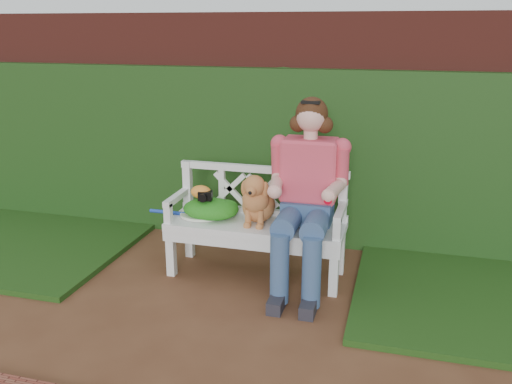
# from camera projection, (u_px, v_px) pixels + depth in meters

# --- Properties ---
(ground) EXTENTS (60.00, 60.00, 0.00)m
(ground) POSITION_uv_depth(u_px,v_px,m) (196.00, 317.00, 4.04)
(ground) COLOR #502C1B
(brick_wall) EXTENTS (10.00, 0.30, 2.20)m
(brick_wall) POSITION_uv_depth(u_px,v_px,m) (262.00, 127.00, 5.46)
(brick_wall) COLOR maroon
(brick_wall) RESTS_ON ground
(ivy_hedge) EXTENTS (10.00, 0.18, 1.70)m
(ivy_hedge) POSITION_uv_depth(u_px,v_px,m) (256.00, 156.00, 5.33)
(ivy_hedge) COLOR #1D4014
(ivy_hedge) RESTS_ON ground
(grass_left) EXTENTS (2.60, 2.00, 0.05)m
(grass_left) POSITION_uv_depth(u_px,v_px,m) (7.00, 238.00, 5.47)
(grass_left) COLOR #15340A
(grass_left) RESTS_ON ground
(garden_bench) EXTENTS (1.62, 0.72, 0.48)m
(garden_bench) POSITION_uv_depth(u_px,v_px,m) (256.00, 249.00, 4.66)
(garden_bench) COLOR white
(garden_bench) RESTS_ON ground
(seated_woman) EXTENTS (0.82, 1.00, 1.59)m
(seated_woman) POSITION_uv_depth(u_px,v_px,m) (308.00, 191.00, 4.37)
(seated_woman) COLOR #FC2E69
(seated_woman) RESTS_ON ground
(dog) EXTENTS (0.43, 0.49, 0.45)m
(dog) POSITION_uv_depth(u_px,v_px,m) (258.00, 197.00, 4.52)
(dog) COLOR #9C4F24
(dog) RESTS_ON garden_bench
(tennis_racket) EXTENTS (0.75, 0.52, 0.03)m
(tennis_racket) POSITION_uv_depth(u_px,v_px,m) (197.00, 215.00, 4.72)
(tennis_racket) COLOR white
(tennis_racket) RESTS_ON garden_bench
(green_bag) EXTENTS (0.55, 0.45, 0.17)m
(green_bag) POSITION_uv_depth(u_px,v_px,m) (211.00, 208.00, 4.69)
(green_bag) COLOR green
(green_bag) RESTS_ON garden_bench
(camera_item) EXTENTS (0.13, 0.11, 0.08)m
(camera_item) POSITION_uv_depth(u_px,v_px,m) (205.00, 196.00, 4.63)
(camera_item) COLOR black
(camera_item) RESTS_ON green_bag
(baseball_glove) EXTENTS (0.22, 0.19, 0.12)m
(baseball_glove) POSITION_uv_depth(u_px,v_px,m) (201.00, 192.00, 4.67)
(baseball_glove) COLOR orange
(baseball_glove) RESTS_ON green_bag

